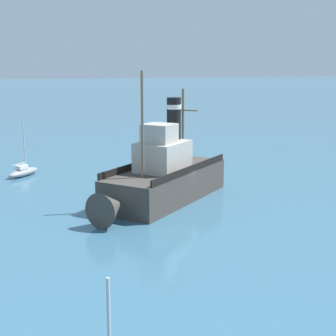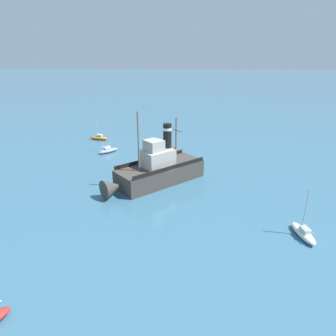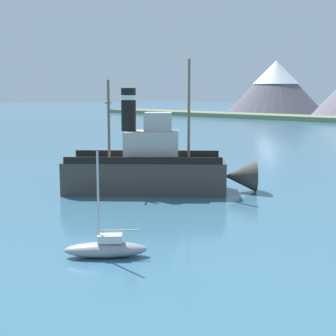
{
  "view_description": "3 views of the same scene",
  "coord_description": "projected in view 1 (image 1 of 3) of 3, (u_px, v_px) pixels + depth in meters",
  "views": [
    {
      "loc": [
        11.75,
        36.35,
        10.47
      ],
      "look_at": [
        1.42,
        1.91,
        3.04
      ],
      "focal_mm": 55.0,
      "sensor_mm": 36.0,
      "label": 1
    },
    {
      "loc": [
        -3.32,
        36.31,
        16.26
      ],
      "look_at": [
        -0.22,
        -0.54,
        2.05
      ],
      "focal_mm": 32.0,
      "sensor_mm": 36.0,
      "label": 2
    },
    {
      "loc": [
        29.39,
        -26.5,
        7.51
      ],
      "look_at": [
        2.98,
        -0.32,
        2.0
      ],
      "focal_mm": 55.0,
      "sensor_mm": 36.0,
      "label": 3
    }
  ],
  "objects": [
    {
      "name": "sailboat_grey",
      "position": [
        23.0,
        172.0,
        48.0
      ],
      "size": [
        3.34,
        3.57,
        4.9
      ],
      "color": "gray",
      "rests_on": "ground"
    },
    {
      "name": "mooring_buoy",
      "position": [
        138.0,
        161.0,
        53.37
      ],
      "size": [
        0.67,
        0.67,
        0.67
      ],
      "primitive_type": "sphere",
      "color": "red",
      "rests_on": "ground"
    },
    {
      "name": "old_tugboat",
      "position": [
        162.0,
        178.0,
        38.99
      ],
      "size": [
        12.77,
        12.37,
        9.9
      ],
      "color": "#423D38",
      "rests_on": "ground"
    },
    {
      "name": "ground_plane",
      "position": [
        179.0,
        201.0,
        39.53
      ],
      "size": [
        600.0,
        600.0,
        0.0
      ],
      "primitive_type": "plane",
      "color": "#38667F"
    }
  ]
}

